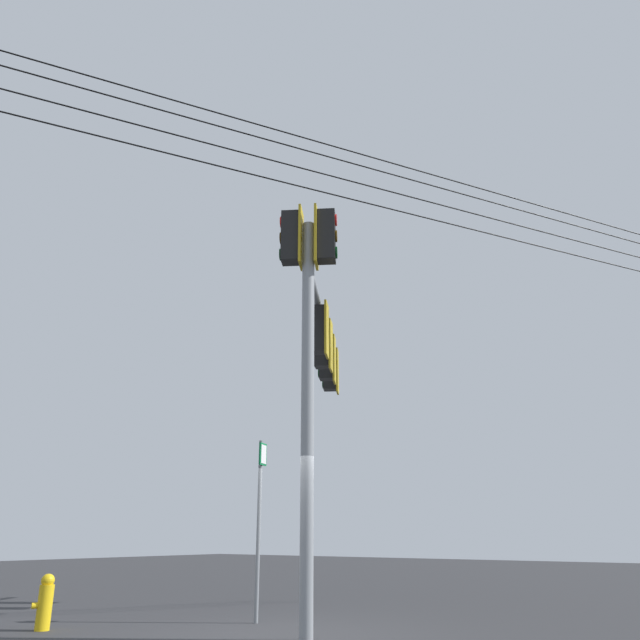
{
  "coord_description": "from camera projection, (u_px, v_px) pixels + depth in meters",
  "views": [
    {
      "loc": [
        6.49,
        -8.09,
        1.38
      ],
      "look_at": [
        -0.4,
        1.62,
        5.39
      ],
      "focal_mm": 35.95,
      "sensor_mm": 36.0,
      "label": 1
    }
  ],
  "objects": [
    {
      "name": "ground_plane",
      "position": [
        278.0,
        634.0,
        9.38
      ],
      "size": [
        60.0,
        60.0,
        0.0
      ],
      "primitive_type": "plane",
      "color": "#2D2D30"
    },
    {
      "name": "fire_hydrant",
      "position": [
        45.0,
        602.0,
        9.85
      ],
      "size": [
        0.23,
        0.3,
        0.81
      ],
      "color": "yellow",
      "rests_on": "ground"
    },
    {
      "name": "signal_mast_assembly",
      "position": [
        318.0,
        340.0,
        11.96
      ],
      "size": [
        3.63,
        5.71,
        6.64
      ],
      "color": "gray",
      "rests_on": "ground"
    },
    {
      "name": "route_sign_primary",
      "position": [
        260.0,
        512.0,
        11.11
      ],
      "size": [
        0.13,
        0.28,
        2.99
      ],
      "color": "slate",
      "rests_on": "ground"
    },
    {
      "name": "overhead_wire_span",
      "position": [
        355.0,
        174.0,
        11.6
      ],
      "size": [
        9.35,
        18.09,
        1.29
      ],
      "color": "black"
    }
  ]
}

